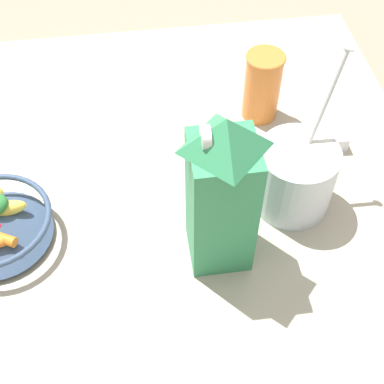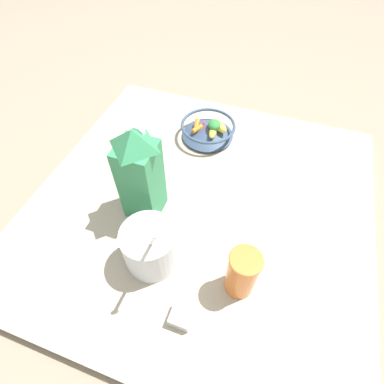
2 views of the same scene
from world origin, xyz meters
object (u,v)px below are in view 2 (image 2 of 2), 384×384
at_px(drinking_cup, 242,273).
at_px(spice_jar, 181,317).
at_px(yogurt_tub, 150,246).
at_px(fruit_bowl, 208,129).
at_px(milk_carton, 140,174).

distance_m(drinking_cup, spice_jar, 0.17).
height_order(yogurt_tub, spice_jar, yogurt_tub).
relative_size(fruit_bowl, yogurt_tub, 0.70).
height_order(drinking_cup, spice_jar, drinking_cup).
height_order(fruit_bowl, drinking_cup, drinking_cup).
height_order(yogurt_tub, drinking_cup, yogurt_tub).
relative_size(milk_carton, drinking_cup, 2.06).
bearing_deg(drinking_cup, fruit_bowl, -64.64).
bearing_deg(yogurt_tub, milk_carton, -59.89).
distance_m(yogurt_tub, spice_jar, 0.18).
relative_size(milk_carton, yogurt_tub, 1.08).
xyz_separation_m(fruit_bowl, spice_jar, (-0.13, 0.61, -0.02)).
xyz_separation_m(fruit_bowl, drinking_cup, (-0.23, 0.49, 0.04)).
bearing_deg(spice_jar, fruit_bowl, -77.98).
distance_m(fruit_bowl, drinking_cup, 0.54).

